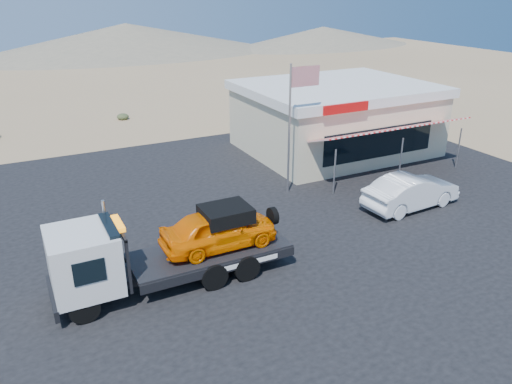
{
  "coord_description": "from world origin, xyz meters",
  "views": [
    {
      "loc": [
        -6.62,
        -14.45,
        9.22
      ],
      "look_at": [
        1.72,
        1.98,
        1.5
      ],
      "focal_mm": 35.0,
      "sensor_mm": 36.0,
      "label": 1
    }
  ],
  "objects_px": {
    "white_sedan": "(411,191)",
    "jerky_store": "(335,117)",
    "flagpole": "(294,114)",
    "tow_truck": "(168,246)"
  },
  "relations": [
    {
      "from": "tow_truck",
      "to": "flagpole",
      "type": "bearing_deg",
      "value": 33.18
    },
    {
      "from": "jerky_store",
      "to": "white_sedan",
      "type": "bearing_deg",
      "value": -102.4
    },
    {
      "from": "white_sedan",
      "to": "tow_truck",
      "type": "bearing_deg",
      "value": 91.52
    },
    {
      "from": "tow_truck",
      "to": "flagpole",
      "type": "xyz_separation_m",
      "value": [
        7.67,
        5.02,
        2.37
      ]
    },
    {
      "from": "jerky_store",
      "to": "flagpole",
      "type": "relative_size",
      "value": 1.73
    },
    {
      "from": "jerky_store",
      "to": "flagpole",
      "type": "distance_m",
      "value": 7.36
    },
    {
      "from": "white_sedan",
      "to": "jerky_store",
      "type": "relative_size",
      "value": 0.44
    },
    {
      "from": "jerky_store",
      "to": "flagpole",
      "type": "xyz_separation_m",
      "value": [
        -5.57,
        -4.47,
        1.77
      ]
    },
    {
      "from": "tow_truck",
      "to": "flagpole",
      "type": "distance_m",
      "value": 9.47
    },
    {
      "from": "flagpole",
      "to": "tow_truck",
      "type": "bearing_deg",
      "value": -146.82
    }
  ]
}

